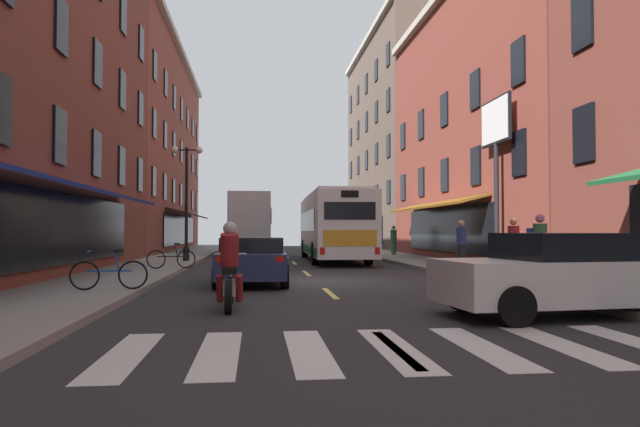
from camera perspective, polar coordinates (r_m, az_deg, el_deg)
ground_plane at (r=17.31m, az=-0.48°, el=-6.82°), size 34.80×80.00×0.10m
lane_centre_dashes at (r=17.06m, az=-0.40°, el=-6.71°), size 0.14×73.90×0.01m
crosswalk_near at (r=7.51m, az=7.48°, el=-13.07°), size 7.10×2.80×0.01m
sidewalk_left at (r=17.71m, az=-19.96°, el=-6.21°), size 3.00×80.00×0.14m
sidewalk_right at (r=18.84m, az=17.77°, el=-5.96°), size 3.00×80.00×0.14m
storefront_row_right at (r=24.89m, az=26.41°, el=12.14°), size 9.44×79.90×17.60m
billboard_sign at (r=22.44m, az=16.99°, el=6.83°), size 0.40×2.45×6.25m
transit_bus at (r=28.56m, az=1.31°, el=-1.24°), size 2.81×11.65×3.31m
box_truck at (r=35.69m, az=-6.83°, el=-1.02°), size 2.59×7.53×3.71m
sedan_near at (r=16.30m, az=-6.69°, el=-4.56°), size 2.01×4.33×1.30m
sedan_mid at (r=44.46m, az=-6.46°, el=-2.72°), size 2.05×4.60×1.39m
sedan_far at (r=11.04m, az=23.29°, el=-5.45°), size 4.60×2.36×1.45m
motorcycle_rider at (r=11.19m, az=-8.91°, el=-5.68°), size 0.62×2.07×1.66m
bicycle_near at (r=14.10m, az=-20.09°, el=-5.62°), size 1.71×0.48×0.91m
bicycle_mid at (r=21.38m, az=-14.47°, el=-4.31°), size 1.71×0.48×0.91m
pedestrian_near at (r=16.17m, az=20.85°, el=-3.01°), size 0.51×0.48×1.79m
pedestrian_mid at (r=19.34m, az=18.58°, el=-2.94°), size 0.36×0.36×1.76m
pedestrian_far at (r=21.37m, az=13.81°, el=-2.90°), size 0.36×0.36×1.73m
pedestrian_rear at (r=33.38m, az=7.28°, el=-2.57°), size 0.36×0.36×1.66m
street_lamp_twin at (r=26.79m, az=-13.04°, el=1.58°), size 1.42×0.32×5.18m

